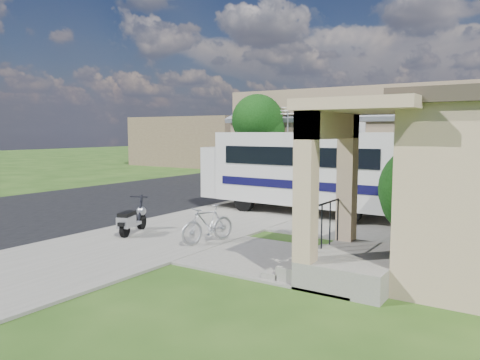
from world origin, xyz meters
The scene contains 18 objects.
ground centered at (0.00, 0.00, 0.00)m, with size 120.00×120.00×0.00m, color #1F3F11.
street_slab centered at (-7.50, 10.00, 0.01)m, with size 9.00×80.00×0.02m, color black.
sidewalk_slab centered at (-1.00, 10.00, 0.03)m, with size 4.00×80.00×0.06m, color slate.
driveway_slab centered at (1.50, 4.50, 0.03)m, with size 7.00×6.00×0.05m, color slate.
walk_slab centered at (3.00, -1.00, 0.03)m, with size 4.00×3.00×0.05m, color slate.
warehouse centered at (0.00, 13.97, 1.99)m, with size 12.50×8.40×5.04m.
distant_bldg_far centered at (-17.00, 22.00, 2.00)m, with size 10.00×8.00×4.00m, color brown.
distant_bldg_near centered at (-15.00, 34.00, 1.60)m, with size 8.00×7.00×3.20m, color #856A53.
street_tree_a centered at (-3.70, 9.05, 3.25)m, with size 2.44×2.40×4.58m.
street_tree_b centered at (-3.70, 19.05, 3.39)m, with size 2.44×2.40×4.73m.
street_tree_c centered at (-3.70, 28.05, 3.10)m, with size 2.44×2.40×4.42m.
motorhome centered at (0.66, 4.73, 1.58)m, with size 7.23×2.47×3.68m.
shrub centered at (5.33, 1.95, 1.54)m, with size 2.46×2.34×3.01m.
scooter centered at (-1.71, -1.03, 0.45)m, with size 0.79×1.46×0.99m.
bicycle centered at (0.61, -0.67, 0.47)m, with size 0.44×1.57×0.94m, color #A2A3A9.
pickup_truck centered at (-6.25, 12.64, 0.80)m, with size 2.64×5.73×1.59m, color silver.
van centered at (-6.73, 20.19, 0.90)m, with size 2.52×6.21×1.80m, color silver.
garden_hose centered at (3.49, -0.59, 0.09)m, with size 0.39×0.39×0.17m, color #146714.
Camera 1 is at (7.62, -9.86, 2.84)m, focal length 35.00 mm.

